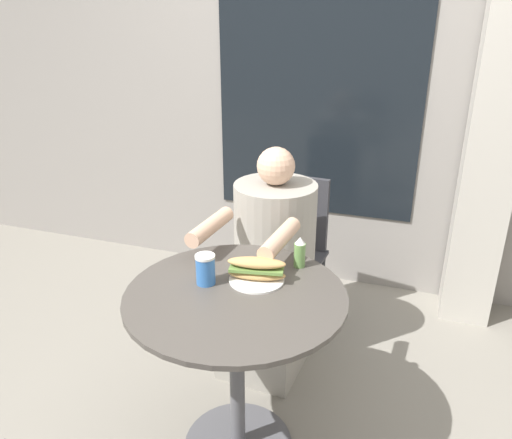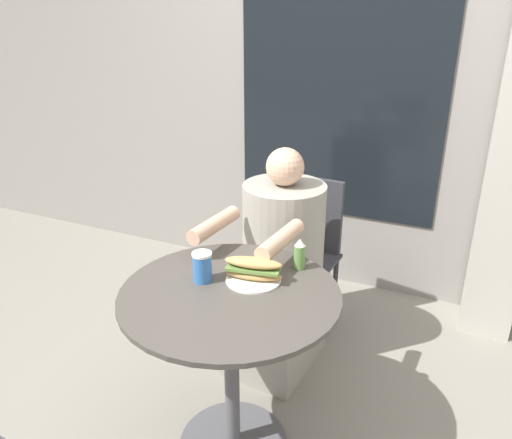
{
  "view_description": "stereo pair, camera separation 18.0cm",
  "coord_description": "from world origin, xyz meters",
  "px_view_note": "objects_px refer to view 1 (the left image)",
  "views": [
    {
      "loc": [
        0.58,
        -1.47,
        1.7
      ],
      "look_at": [
        0.0,
        0.23,
        0.95
      ],
      "focal_mm": 35.0,
      "sensor_mm": 36.0,
      "label": 1
    },
    {
      "loc": [
        0.75,
        -1.41,
        1.7
      ],
      "look_at": [
        0.0,
        0.23,
        0.95
      ],
      "focal_mm": 35.0,
      "sensor_mm": 36.0,
      "label": 2
    }
  ],
  "objects_px": {
    "cafe_table": "(236,336)",
    "drink_cup": "(205,269)",
    "seated_diner": "(271,276)",
    "sandwich_on_plate": "(257,271)",
    "condiment_bottle": "(300,252)",
    "diner_chair": "(292,240)"
  },
  "relations": [
    {
      "from": "cafe_table",
      "to": "drink_cup",
      "type": "height_order",
      "value": "drink_cup"
    },
    {
      "from": "seated_diner",
      "to": "sandwich_on_plate",
      "type": "xyz_separation_m",
      "value": [
        0.1,
        -0.51,
        0.31
      ]
    },
    {
      "from": "cafe_table",
      "to": "drink_cup",
      "type": "bearing_deg",
      "value": 167.09
    },
    {
      "from": "cafe_table",
      "to": "seated_diner",
      "type": "relative_size",
      "value": 0.73
    },
    {
      "from": "cafe_table",
      "to": "drink_cup",
      "type": "xyz_separation_m",
      "value": [
        -0.13,
        0.03,
        0.25
      ]
    },
    {
      "from": "seated_diner",
      "to": "condiment_bottle",
      "type": "height_order",
      "value": "seated_diner"
    },
    {
      "from": "seated_diner",
      "to": "drink_cup",
      "type": "relative_size",
      "value": 9.55
    },
    {
      "from": "cafe_table",
      "to": "diner_chair",
      "type": "xyz_separation_m",
      "value": [
        -0.04,
        0.97,
        -0.03
      ]
    },
    {
      "from": "seated_diner",
      "to": "drink_cup",
      "type": "bearing_deg",
      "value": 86.76
    },
    {
      "from": "diner_chair",
      "to": "seated_diner",
      "type": "bearing_deg",
      "value": 92.76
    },
    {
      "from": "diner_chair",
      "to": "sandwich_on_plate",
      "type": "bearing_deg",
      "value": 100.12
    },
    {
      "from": "seated_diner",
      "to": "sandwich_on_plate",
      "type": "distance_m",
      "value": 0.6
    },
    {
      "from": "condiment_bottle",
      "to": "drink_cup",
      "type": "bearing_deg",
      "value": -140.68
    },
    {
      "from": "diner_chair",
      "to": "condiment_bottle",
      "type": "xyz_separation_m",
      "value": [
        0.21,
        -0.7,
        0.29
      ]
    },
    {
      "from": "diner_chair",
      "to": "seated_diner",
      "type": "height_order",
      "value": "seated_diner"
    },
    {
      "from": "diner_chair",
      "to": "sandwich_on_plate",
      "type": "height_order",
      "value": "diner_chair"
    },
    {
      "from": "cafe_table",
      "to": "diner_chair",
      "type": "distance_m",
      "value": 0.97
    },
    {
      "from": "drink_cup",
      "to": "diner_chair",
      "type": "bearing_deg",
      "value": 84.55
    },
    {
      "from": "condiment_bottle",
      "to": "seated_diner",
      "type": "bearing_deg",
      "value": 123.02
    },
    {
      "from": "cafe_table",
      "to": "diner_chair",
      "type": "height_order",
      "value": "diner_chair"
    },
    {
      "from": "drink_cup",
      "to": "condiment_bottle",
      "type": "relative_size",
      "value": 0.91
    },
    {
      "from": "drink_cup",
      "to": "cafe_table",
      "type": "bearing_deg",
      "value": -12.91
    }
  ]
}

